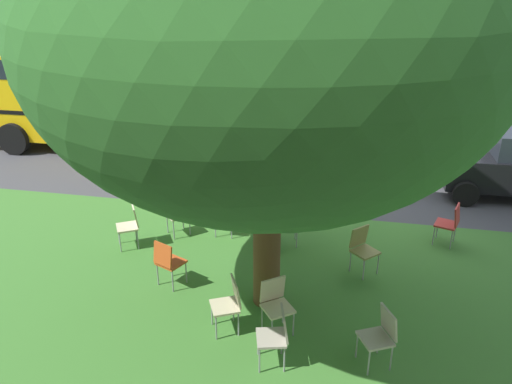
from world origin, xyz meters
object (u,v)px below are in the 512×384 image
street_tree (269,38)px  chair_8 (287,219)px  chair_2 (229,301)px  chair_3 (276,302)px  chair_1 (176,210)px  chair_6 (228,212)px  chair_10 (130,223)px  chair_9 (450,221)px  chair_4 (381,333)px  chair_7 (168,260)px  chair_5 (363,246)px  chair_0 (276,333)px  school_bus (152,93)px

street_tree → chair_8: 4.28m
chair_2 → chair_8: bearing=-99.2°
street_tree → chair_3: (-0.27, 0.71, -3.74)m
chair_1 → chair_6: same height
chair_6 → chair_10: size_ratio=1.00×
street_tree → chair_9: bearing=-141.4°
chair_4 → chair_7: (3.54, -1.25, 0.00)m
chair_2 → chair_7: bearing=-35.5°
chair_8 → chair_2: bearing=80.8°
chair_5 → chair_8: same height
chair_8 → chair_10: (3.02, 0.77, 0.00)m
chair_3 → chair_0: bearing=100.0°
chair_8 → chair_9: 3.25m
street_tree → chair_2: bearing=63.3°
chair_9 → street_tree: bearing=38.6°
chair_1 → chair_6: (-1.09, -0.13, 0.00)m
chair_0 → school_bus: (5.18, -8.57, 1.24)m
chair_7 → school_bus: bearing=-66.7°
chair_2 → chair_3: bearing=-169.5°
chair_6 → chair_3: bearing=116.9°
chair_2 → chair_8: (-0.47, -2.91, 0.00)m
chair_2 → chair_8: size_ratio=1.00×
chair_0 → chair_10: same height
chair_1 → chair_2: 3.41m
chair_5 → school_bus: size_ratio=0.08×
street_tree → school_bus: (4.79, -7.16, -2.50)m
chair_10 → chair_8: bearing=-165.7°
chair_1 → chair_9: 5.56m
chair_7 → chair_8: size_ratio=1.00×
chair_3 → chair_8: size_ratio=1.00×
chair_5 → chair_7: 3.48m
chair_1 → school_bus: bearing=-63.9°
chair_0 → chair_1: size_ratio=1.00×
chair_6 → school_bus: (3.60, -5.00, 1.24)m
chair_0 → chair_4: bearing=-168.8°
chair_8 → chair_0: bearing=95.5°
chair_10 → chair_3: bearing=148.2°
chair_0 → chair_8: 3.51m
chair_6 → chair_9: same height
chair_2 → chair_1: bearing=-57.1°
chair_4 → chair_6: same height
street_tree → chair_7: (1.75, -0.11, -3.74)m
chair_7 → chair_8: (-1.80, -1.97, 0.00)m
street_tree → chair_10: (2.97, -1.30, -3.74)m
chair_6 → school_bus: bearing=-54.3°
chair_6 → chair_10: same height
chair_0 → school_bus: school_bus is taller
chair_2 → chair_4: bearing=172.2°
chair_2 → chair_6: (0.76, -2.99, 0.00)m
chair_2 → chair_9: same height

